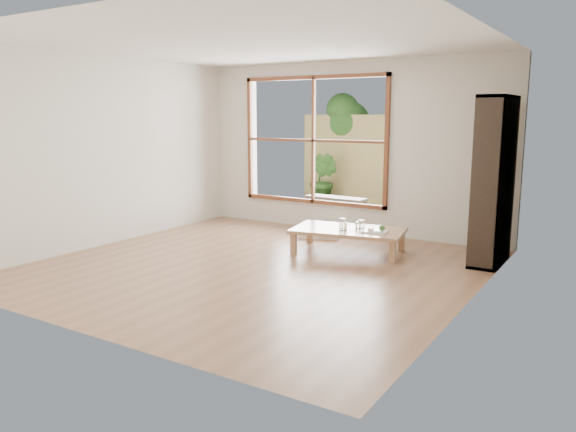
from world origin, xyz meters
name	(u,v)px	position (x,y,z in m)	size (l,w,h in m)	color
ground	(258,266)	(0.00, 0.00, 0.00)	(5.00, 5.00, 0.00)	#95684A
low_table	(348,232)	(0.61, 1.23, 0.28)	(1.57, 1.07, 0.32)	#B07B55
floor_cushion	(322,233)	(-0.18, 1.95, 0.04)	(0.59, 0.59, 0.09)	white
bookshelf	(494,181)	(2.32, 1.67, 1.01)	(0.32, 0.91, 2.03)	black
glass_tall	(342,224)	(0.59, 1.09, 0.40)	(0.09, 0.09, 0.16)	silver
glass_mid	(361,224)	(0.73, 1.35, 0.37)	(0.08, 0.08, 0.11)	silver
glass_short	(358,225)	(0.72, 1.29, 0.36)	(0.07, 0.07, 0.09)	silver
glass_small	(345,225)	(0.55, 1.23, 0.36)	(0.06, 0.06, 0.08)	silver
food_tray	(376,231)	(1.01, 1.20, 0.34)	(0.33, 0.26, 0.10)	white
deck	(344,217)	(-0.60, 3.56, 0.00)	(2.80, 2.00, 0.05)	#352C26
garden_bench	(336,200)	(-0.69, 3.39, 0.31)	(1.11, 0.37, 0.35)	black
bamboo_fence	(368,162)	(-0.60, 4.56, 0.90)	(2.80, 0.06, 1.80)	tan
shrub_right	(409,192)	(0.32, 4.29, 0.42)	(0.72, 0.62, 0.80)	#326023
shrub_left	(324,180)	(-1.37, 4.19, 0.55)	(0.58, 0.47, 1.05)	#326023
garden_tree	(344,124)	(-1.28, 4.86, 1.63)	(1.04, 0.85, 2.22)	#4C3D2D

